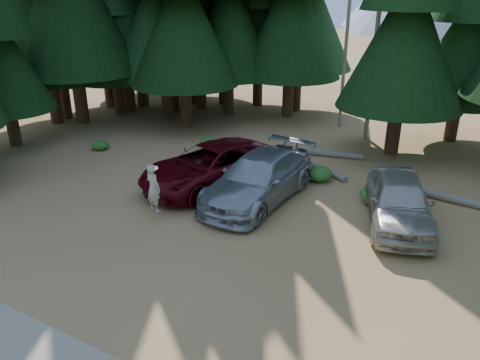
{
  "coord_description": "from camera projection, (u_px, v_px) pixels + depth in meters",
  "views": [
    {
      "loc": [
        6.86,
        -10.58,
        7.89
      ],
      "look_at": [
        -0.87,
        3.22,
        1.25
      ],
      "focal_mm": 35.0,
      "sensor_mm": 36.0,
      "label": 1
    }
  ],
  "objects": [
    {
      "name": "log_mid",
      "position": [
        321.0,
        168.0,
        21.35
      ],
      "size": [
        2.95,
        1.88,
        0.27
      ],
      "primitive_type": "cylinder",
      "rotation": [
        0.0,
        1.57,
        -0.53
      ],
      "color": "#6F6B59",
      "rests_on": "ground"
    },
    {
      "name": "log_left",
      "position": [
        320.0,
        153.0,
        23.23
      ],
      "size": [
        4.25,
        1.16,
        0.31
      ],
      "primitive_type": "cylinder",
      "rotation": [
        0.0,
        1.57,
        0.2
      ],
      "color": "#6F6B59",
      "rests_on": "ground"
    },
    {
      "name": "snag_back",
      "position": [
        346.0,
        40.0,
        26.13
      ],
      "size": [
        0.2,
        0.2,
        10.0
      ],
      "primitive_type": "cylinder",
      "color": "#6F6B59",
      "rests_on": "ground"
    },
    {
      "name": "shrub_center_left",
      "position": [
        249.0,
        165.0,
        21.3
      ],
      "size": [
        1.01,
        1.01,
        0.56
      ],
      "primitive_type": "ellipsoid",
      "color": "#29601C",
      "rests_on": "ground"
    },
    {
      "name": "shrub_center_right",
      "position": [
        319.0,
        174.0,
        20.23
      ],
      "size": [
        1.12,
        1.12,
        0.62
      ],
      "primitive_type": "ellipsoid",
      "color": "#29601C",
      "rests_on": "ground"
    },
    {
      "name": "frisbee_player",
      "position": [
        153.0,
        188.0,
        16.55
      ],
      "size": [
        0.73,
        0.57,
        1.79
      ],
      "rotation": [
        0.0,
        0.0,
        2.9
      ],
      "color": "beige",
      "rests_on": "ground"
    },
    {
      "name": "red_pickup",
      "position": [
        211.0,
        166.0,
        19.54
      ],
      "size": [
        4.67,
        6.92,
        1.76
      ],
      "primitive_type": "imported",
      "rotation": [
        0.0,
        0.0,
        -0.3
      ],
      "color": "#55070D",
      "rests_on": "ground"
    },
    {
      "name": "silver_minivan_center",
      "position": [
        259.0,
        178.0,
        18.21
      ],
      "size": [
        2.77,
        6.27,
        1.79
      ],
      "primitive_type": "imported",
      "rotation": [
        0.0,
        0.0,
        -0.04
      ],
      "color": "#A1A4A9",
      "rests_on": "ground"
    },
    {
      "name": "ground",
      "position": [
        214.0,
        257.0,
        14.65
      ],
      "size": [
        160.0,
        160.0,
        0.0
      ],
      "primitive_type": "plane",
      "color": "#9E7543",
      "rests_on": "ground"
    },
    {
      "name": "silver_minivan_right",
      "position": [
        399.0,
        201.0,
        16.38
      ],
      "size": [
        3.64,
        5.58,
        1.77
      ],
      "primitive_type": "imported",
      "rotation": [
        0.0,
        0.0,
        0.33
      ],
      "color": "#BBB5A6",
      "rests_on": "ground"
    },
    {
      "name": "shrub_right",
      "position": [
        376.0,
        195.0,
        18.14
      ],
      "size": [
        1.24,
        1.24,
        0.68
      ],
      "primitive_type": "ellipsoid",
      "color": "#29601C",
      "rests_on": "ground"
    },
    {
      "name": "shrub_edge_west",
      "position": [
        100.0,
        145.0,
        24.05
      ],
      "size": [
        0.88,
        0.88,
        0.49
      ],
      "primitive_type": "ellipsoid",
      "color": "#29601C",
      "rests_on": "ground"
    },
    {
      "name": "shrub_left",
      "position": [
        255.0,
        152.0,
        23.02
      ],
      "size": [
        0.94,
        0.94,
        0.52
      ],
      "primitive_type": "ellipsoid",
      "color": "#29601C",
      "rests_on": "ground"
    },
    {
      "name": "forest_belt_north",
      "position": [
        354.0,
        134.0,
        26.72
      ],
      "size": [
        36.0,
        7.0,
        22.0
      ],
      "primitive_type": null,
      "color": "black",
      "rests_on": "ground"
    },
    {
      "name": "snag_front",
      "position": [
        378.0,
        25.0,
        23.63
      ],
      "size": [
        0.24,
        0.24,
        12.0
      ],
      "primitive_type": "cylinder",
      "color": "#6F6B59",
      "rests_on": "ground"
    },
    {
      "name": "shrub_far_left",
      "position": [
        209.0,
        141.0,
        24.57
      ],
      "size": [
        0.91,
        0.91,
        0.5
      ],
      "primitive_type": "ellipsoid",
      "color": "#29601C",
      "rests_on": "ground"
    },
    {
      "name": "forest_belt_west",
      "position": [
        8.0,
        145.0,
        24.86
      ],
      "size": [
        6.0,
        22.0,
        22.0
      ],
      "primitive_type": null,
      "color": "black",
      "rests_on": "ground"
    },
    {
      "name": "log_right",
      "position": [
        445.0,
        197.0,
        18.36
      ],
      "size": [
        4.95,
        0.82,
        0.32
      ],
      "primitive_type": "cylinder",
      "rotation": [
        0.0,
        1.57,
        -0.1
      ],
      "color": "#6F6B59",
      "rests_on": "ground"
    }
  ]
}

